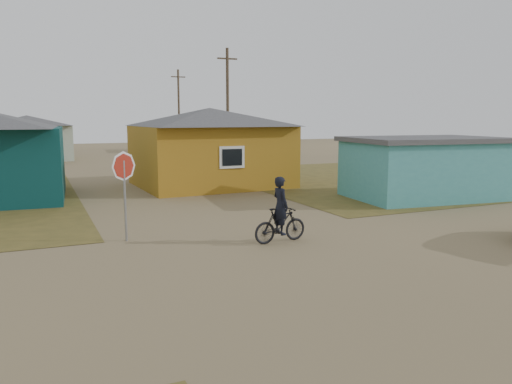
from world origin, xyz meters
TOP-DOWN VIEW (x-y plane):
  - ground at (0.00, 0.00)m, footprint 120.00×120.00m
  - grass_ne at (14.00, 13.00)m, footprint 20.00×18.00m
  - house_yellow at (2.50, 14.00)m, footprint 7.72×6.76m
  - shed_turquoise at (9.50, 6.50)m, footprint 6.71×4.93m
  - house_pale_west at (-6.00, 34.00)m, footprint 7.04×6.15m
  - house_beige_east at (10.00, 40.00)m, footprint 6.95×6.05m
  - utility_pole_near at (6.50, 22.00)m, footprint 1.40×0.20m
  - utility_pole_far at (7.50, 38.00)m, footprint 1.40×0.20m
  - stop_sign at (-3.41, 3.96)m, footprint 0.82×0.17m
  - cyclist at (0.46, 2.08)m, footprint 1.66×0.62m

SIDE VIEW (x-z plane):
  - ground at x=0.00m, z-range 0.00..0.00m
  - grass_ne at x=14.00m, z-range 0.00..0.01m
  - cyclist at x=0.46m, z-range -0.25..1.59m
  - shed_turquoise at x=9.50m, z-range 0.01..2.61m
  - stop_sign at x=-3.41m, z-range 0.59..3.10m
  - house_pale_west at x=-6.00m, z-range 0.06..3.66m
  - house_beige_east at x=10.00m, z-range 0.06..3.66m
  - house_yellow at x=2.50m, z-range 0.05..3.95m
  - utility_pole_near at x=6.50m, z-range 0.14..8.14m
  - utility_pole_far at x=7.50m, z-range 0.14..8.14m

